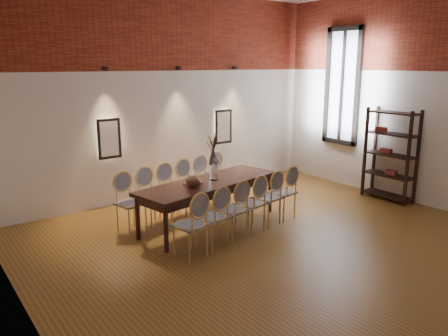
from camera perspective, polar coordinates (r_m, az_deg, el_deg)
floor at (r=6.54m, az=8.90°, el=-10.56°), size 7.00×7.00×0.02m
wall_back at (r=8.83m, az=-7.46°, el=9.25°), size 7.00×0.10×4.00m
wall_left at (r=4.25m, az=-25.88°, el=3.52°), size 0.10×7.00×4.00m
wall_right at (r=8.91m, az=25.78°, el=8.08°), size 0.10×7.00×4.00m
brick_band_back at (r=8.77m, az=-7.48°, el=17.40°), size 7.00×0.02×1.50m
brick_band_right at (r=8.85m, az=26.41°, el=16.13°), size 0.02×7.00×1.50m
niche_left at (r=8.27m, az=-14.84°, el=3.74°), size 0.36×0.06×0.66m
niche_right at (r=9.53m, az=-0.18°, el=5.43°), size 0.36×0.06×0.66m
spot_fixture_left at (r=8.13m, az=-15.30°, el=12.42°), size 0.08×0.10×0.08m
spot_fixture_mid at (r=8.80m, az=-5.98°, el=12.86°), size 0.08×0.10×0.08m
spot_fixture_right at (r=9.59m, az=1.40°, el=12.98°), size 0.08×0.10×0.08m
window_glass at (r=9.92m, az=15.25°, el=10.22°), size 0.02×0.78×2.38m
window_frame at (r=9.90m, az=15.18°, el=10.22°), size 0.08×0.90×2.50m
window_mullion at (r=9.90m, az=15.18°, el=10.22°), size 0.06×0.06×2.40m
dining_table at (r=7.29m, az=-1.89°, el=-4.57°), size 2.69×1.27×0.75m
chair_near_a at (r=6.09m, az=-4.46°, el=-7.40°), size 0.51×0.51×0.94m
chair_near_b at (r=6.37m, az=-1.58°, el=-6.41°), size 0.51×0.51×0.94m
chair_near_c at (r=6.66m, az=1.04°, el=-5.49°), size 0.51×0.51×0.94m
chair_near_d at (r=6.97m, az=3.43°, el=-4.64°), size 0.51×0.51×0.94m
chair_near_e at (r=7.29m, az=5.61°, el=-3.85°), size 0.51×0.51×0.94m
chair_near_f at (r=7.62m, az=7.59°, el=-3.13°), size 0.51×0.51×0.94m
chair_far_a at (r=7.12m, az=-12.07°, el=-4.52°), size 0.51×0.51×0.94m
chair_far_b at (r=7.36m, az=-9.32°, el=-3.80°), size 0.51×0.51×0.94m
chair_far_c at (r=7.62m, az=-6.75°, el=-3.12°), size 0.51×0.51×0.94m
chair_far_d at (r=7.89m, az=-4.36°, el=-2.48°), size 0.51×0.51×0.94m
chair_far_e at (r=8.18m, az=-2.13°, el=-1.88°), size 0.51×0.51×0.94m
chair_far_f at (r=8.47m, az=-0.06°, el=-1.32°), size 0.51×0.51×0.94m
vase at (r=7.22m, az=-1.37°, el=-0.43°), size 0.14×0.14×0.30m
dried_branches at (r=7.12m, az=-1.39°, el=3.08°), size 0.50×0.50×0.70m
bowl at (r=6.85m, az=-4.06°, el=-1.73°), size 0.24×0.24×0.18m
book at (r=7.00m, az=-4.11°, el=-2.05°), size 0.29×0.22×0.03m
shelving_rack at (r=9.13m, az=20.91°, el=1.63°), size 0.39×1.01×1.80m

